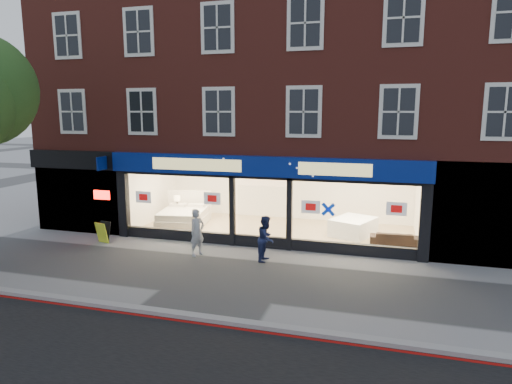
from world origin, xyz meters
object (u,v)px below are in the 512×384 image
at_px(a_board, 103,232).
at_px(pedestrian_blue, 266,238).
at_px(display_bed, 184,216).
at_px(sofa, 394,239).
at_px(pedestrian_grey, 197,232).
at_px(mattress_stack, 353,227).

distance_m(a_board, pedestrian_blue, 6.37).
height_order(display_bed, sofa, display_bed).
distance_m(display_bed, a_board, 3.52).
distance_m(sofa, pedestrian_grey, 6.97).
distance_m(sofa, a_board, 10.62).
relative_size(sofa, pedestrian_blue, 1.11).
xyz_separation_m(mattress_stack, pedestrian_blue, (-2.52, -3.59, 0.32)).
height_order(display_bed, pedestrian_blue, pedestrian_blue).
relative_size(mattress_stack, pedestrian_grey, 1.29).
relative_size(mattress_stack, pedestrian_blue, 1.38).
bearing_deg(sofa, display_bed, -7.24).
xyz_separation_m(pedestrian_grey, pedestrian_blue, (2.38, 0.09, -0.05)).
relative_size(mattress_stack, sofa, 1.24).
distance_m(display_bed, sofa, 8.52).
bearing_deg(sofa, a_board, 9.81).
bearing_deg(pedestrian_grey, pedestrian_blue, -61.19).
distance_m(display_bed, mattress_stack, 7.00).
xyz_separation_m(sofa, a_board, (-10.37, -2.29, 0.05)).
relative_size(display_bed, mattress_stack, 1.23).
height_order(pedestrian_grey, pedestrian_blue, pedestrian_grey).
xyz_separation_m(mattress_stack, a_board, (-8.87, -3.26, -0.04)).
bearing_deg(sofa, mattress_stack, -35.38).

